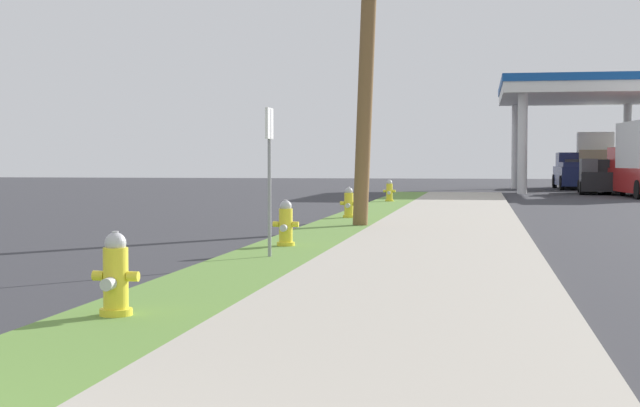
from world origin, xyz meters
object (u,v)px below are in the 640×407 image
object	(u,v)px
fire_hydrant_fourth	(389,192)
truck_tan_on_apron	(595,161)
street_sign_post	(269,151)
fire_hydrant_third	(349,204)
car_black_by_near_pump	(601,178)
truck_navy_at_far_bay	(576,172)
fire_hydrant_second	(286,226)
fire_hydrant_nearest	(116,279)

from	to	relation	value
fire_hydrant_fourth	truck_tan_on_apron	size ratio (longest dim) A/B	0.11
fire_hydrant_fourth	street_sign_post	xyz separation A→B (m)	(0.11, -18.99, 1.19)
fire_hydrant_third	truck_tan_on_apron	size ratio (longest dim) A/B	0.11
car_black_by_near_pump	fire_hydrant_fourth	bearing A→B (deg)	-124.19
fire_hydrant_third	truck_navy_at_far_bay	world-z (taller)	truck_navy_at_far_bay
fire_hydrant_second	car_black_by_near_pump	world-z (taller)	car_black_by_near_pump
fire_hydrant_fourth	truck_tan_on_apron	distance (m)	24.70
fire_hydrant_third	fire_hydrant_fourth	distance (m)	9.51
fire_hydrant_nearest	street_sign_post	bearing A→B (deg)	87.87
fire_hydrant_second	street_sign_post	size ratio (longest dim) A/B	0.35
truck_navy_at_far_bay	fire_hydrant_second	bearing A→B (deg)	-102.33
fire_hydrant_third	truck_tan_on_apron	xyz separation A→B (m)	(9.49, 32.32, 1.04)
fire_hydrant_nearest	car_black_by_near_pump	xyz separation A→B (m)	(8.58, 36.75, 0.28)
fire_hydrant_third	truck_tan_on_apron	bearing A→B (deg)	73.63
truck_tan_on_apron	car_black_by_near_pump	bearing A→B (deg)	-95.15
truck_navy_at_far_bay	street_sign_post	bearing A→B (deg)	-101.64
fire_hydrant_fourth	car_black_by_near_pump	world-z (taller)	car_black_by_near_pump
fire_hydrant_nearest	truck_navy_at_far_bay	world-z (taller)	truck_navy_at_far_bay
fire_hydrant_second	fire_hydrant_fourth	distance (m)	17.27
fire_hydrant_third	car_black_by_near_pump	distance (m)	23.62
fire_hydrant_nearest	fire_hydrant_third	xyz separation A→B (m)	(0.01, 14.74, 0.00)
street_sign_post	fire_hydrant_nearest	bearing A→B (deg)	-92.13
fire_hydrant_third	truck_navy_at_far_bay	distance (m)	30.60
fire_hydrant_nearest	fire_hydrant_second	xyz separation A→B (m)	(0.07, 6.97, 0.00)
fire_hydrant_second	truck_navy_at_far_bay	distance (m)	38.12
truck_tan_on_apron	fire_hydrant_third	bearing A→B (deg)	-106.37
fire_hydrant_third	fire_hydrant_nearest	bearing A→B (deg)	-90.05
fire_hydrant_second	truck_tan_on_apron	distance (m)	41.19
fire_hydrant_third	car_black_by_near_pump	size ratio (longest dim) A/B	0.16
car_black_by_near_pump	truck_navy_at_far_bay	size ratio (longest dim) A/B	0.85
fire_hydrant_third	fire_hydrant_second	bearing A→B (deg)	-89.55
fire_hydrant_third	car_black_by_near_pump	world-z (taller)	car_black_by_near_pump
fire_hydrant_second	street_sign_post	distance (m)	2.09
car_black_by_near_pump	street_sign_post	bearing A→B (deg)	-104.90
fire_hydrant_nearest	fire_hydrant_fourth	world-z (taller)	same
fire_hydrant_second	fire_hydrant_fourth	xyz separation A→B (m)	(0.01, 17.27, 0.00)
fire_hydrant_fourth	truck_navy_at_far_bay	size ratio (longest dim) A/B	0.14
fire_hydrant_third	street_sign_post	bearing A→B (deg)	-88.89
street_sign_post	truck_tan_on_apron	distance (m)	42.82
fire_hydrant_third	car_black_by_near_pump	xyz separation A→B (m)	(8.56, 22.01, 0.28)
fire_hydrant_nearest	fire_hydrant_fourth	xyz separation A→B (m)	(0.08, 24.25, 0.00)
fire_hydrant_nearest	truck_tan_on_apron	xyz separation A→B (m)	(9.51, 47.06, 1.04)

